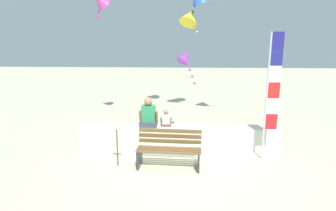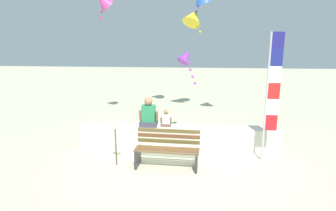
# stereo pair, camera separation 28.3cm
# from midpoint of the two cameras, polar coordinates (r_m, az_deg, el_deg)

# --- Properties ---
(ground_plane) EXTENTS (40.00, 40.00, 0.00)m
(ground_plane) POSITION_cam_midpoint_polar(r_m,az_deg,el_deg) (7.86, 0.88, -10.58)
(ground_plane) COLOR beige
(seawall_ledge) EXTENTS (5.58, 0.50, 0.63)m
(seawall_ledge) POSITION_cam_midpoint_polar(r_m,az_deg,el_deg) (8.68, 1.05, -5.90)
(seawall_ledge) COLOR silver
(seawall_ledge) RESTS_ON ground
(park_bench) EXTENTS (1.60, 0.71, 0.88)m
(park_bench) POSITION_cam_midpoint_polar(r_m,az_deg,el_deg) (7.51, -0.89, -8.33)
(park_bench) COLOR brown
(park_bench) RESTS_ON ground
(person_adult) EXTENTS (0.54, 0.39, 0.82)m
(person_adult) POSITION_cam_midpoint_polar(r_m,az_deg,el_deg) (8.55, -4.61, -1.77)
(person_adult) COLOR #3C3B4B
(person_adult) RESTS_ON seawall_ledge
(person_child) EXTENTS (0.32, 0.23, 0.49)m
(person_child) POSITION_cam_midpoint_polar(r_m,az_deg,el_deg) (8.54, -1.31, -2.66)
(person_child) COLOR brown
(person_child) RESTS_ON seawall_ledge
(flag_banner) EXTENTS (0.33, 0.05, 3.22)m
(flag_banner) POSITION_cam_midpoint_polar(r_m,az_deg,el_deg) (7.90, 17.73, 2.94)
(flag_banner) COLOR #B7B7BC
(flag_banner) RESTS_ON ground
(kite_magenta) EXTENTS (0.85, 0.80, 0.92)m
(kite_magenta) POSITION_cam_midpoint_polar(r_m,az_deg,el_deg) (10.88, -13.40, 18.59)
(kite_magenta) COLOR #DB3D9E
(kite_yellow) EXTENTS (1.06, 1.11, 1.01)m
(kite_yellow) POSITION_cam_midpoint_polar(r_m,az_deg,el_deg) (11.63, 3.48, 16.23)
(kite_yellow) COLOR yellow
(kite_purple) EXTENTS (0.65, 0.66, 1.03)m
(kite_purple) POSITION_cam_midpoint_polar(r_m,az_deg,el_deg) (8.79, 2.33, 9.07)
(kite_purple) COLOR purple
(sign_post) EXTENTS (0.24, 0.06, 1.13)m
(sign_post) POSITION_cam_midpoint_polar(r_m,az_deg,el_deg) (7.55, -10.59, -6.32)
(sign_post) COLOR brown
(sign_post) RESTS_ON ground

